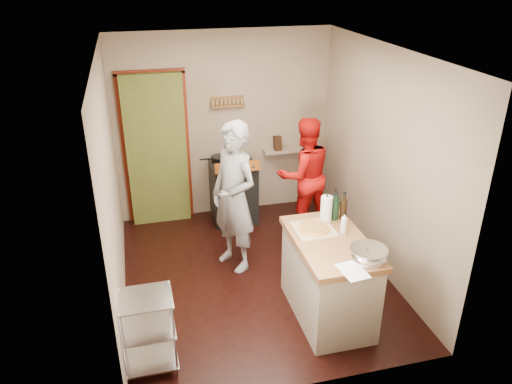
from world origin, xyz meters
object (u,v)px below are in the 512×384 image
person_stripe (234,198)px  island (329,276)px  wire_shelving (148,330)px  stove (233,191)px  person_red (304,175)px

person_stripe → island: bearing=3.8°
wire_shelving → stove: bearing=63.1°
wire_shelving → person_red: size_ratio=0.51×
person_stripe → person_red: size_ratio=1.15×
stove → person_stripe: (-0.22, -1.14, 0.46)m
stove → person_stripe: 1.25m
island → wire_shelving: bearing=-170.0°
person_red → island: bearing=73.3°
stove → person_stripe: bearing=-101.1°
stove → person_red: size_ratio=0.64×
person_red → wire_shelving: bearing=38.9°
wire_shelving → person_red: bearing=44.5°
wire_shelving → island: 1.87m
stove → person_stripe: size_ratio=0.55×
stove → person_stripe: person_stripe is taller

